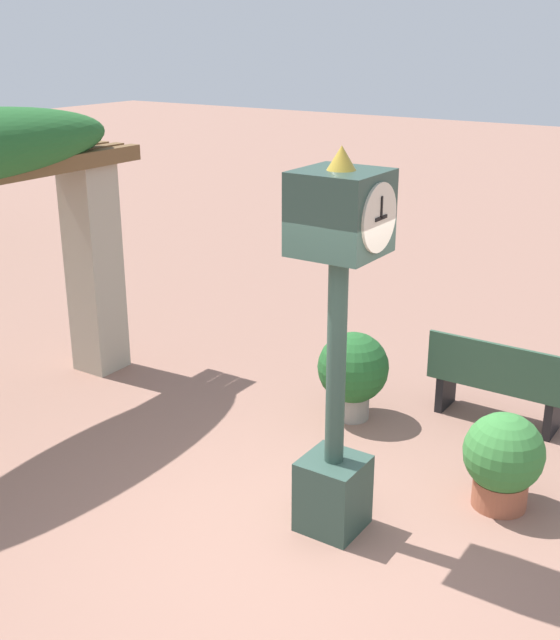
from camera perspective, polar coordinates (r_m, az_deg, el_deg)
ground_plane at (r=6.43m, az=1.16°, el=-15.57°), size 60.00×60.00×0.00m
pedestal_clock at (r=5.85m, az=4.08°, el=-0.72°), size 0.59×0.63×3.00m
potted_plant_near_left at (r=8.08m, az=5.22°, el=-3.60°), size 0.72×0.72×0.91m
potted_plant_near_right at (r=6.88m, az=15.58°, el=-9.47°), size 0.66×0.66×0.83m
park_bench at (r=8.28m, az=15.21°, el=-4.35°), size 0.42×1.38×0.89m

